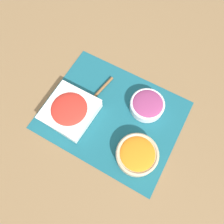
{
  "coord_description": "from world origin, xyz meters",
  "views": [
    {
      "loc": [
        -0.16,
        0.28,
        0.83
      ],
      "look_at": [
        0.0,
        0.0,
        0.03
      ],
      "focal_mm": 35.0,
      "sensor_mm": 36.0,
      "label": 1
    }
  ],
  "objects_px": {
    "onion_bowl": "(147,105)",
    "wooden_spoon": "(93,98)",
    "tomato_bowl": "(70,110)",
    "carrot_bowl": "(137,154)"
  },
  "relations": [
    {
      "from": "tomato_bowl",
      "to": "carrot_bowl",
      "type": "relative_size",
      "value": 1.25
    },
    {
      "from": "onion_bowl",
      "to": "carrot_bowl",
      "type": "relative_size",
      "value": 0.88
    },
    {
      "from": "carrot_bowl",
      "to": "wooden_spoon",
      "type": "distance_m",
      "value": 0.29
    },
    {
      "from": "onion_bowl",
      "to": "carrot_bowl",
      "type": "xyz_separation_m",
      "value": [
        -0.05,
        0.2,
        0.0
      ]
    },
    {
      "from": "carrot_bowl",
      "to": "onion_bowl",
      "type": "bearing_deg",
      "value": -74.76
    },
    {
      "from": "onion_bowl",
      "to": "wooden_spoon",
      "type": "bearing_deg",
      "value": 19.55
    },
    {
      "from": "tomato_bowl",
      "to": "onion_bowl",
      "type": "relative_size",
      "value": 1.41
    },
    {
      "from": "tomato_bowl",
      "to": "onion_bowl",
      "type": "height_order",
      "value": "tomato_bowl"
    },
    {
      "from": "tomato_bowl",
      "to": "carrot_bowl",
      "type": "xyz_separation_m",
      "value": [
        -0.31,
        0.03,
        0.0
      ]
    },
    {
      "from": "tomato_bowl",
      "to": "onion_bowl",
      "type": "distance_m",
      "value": 0.31
    }
  ]
}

